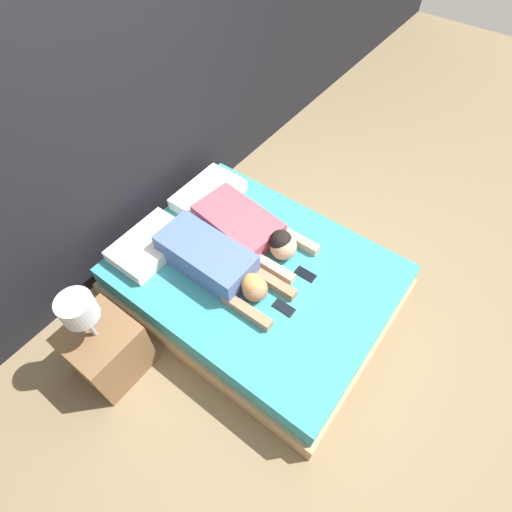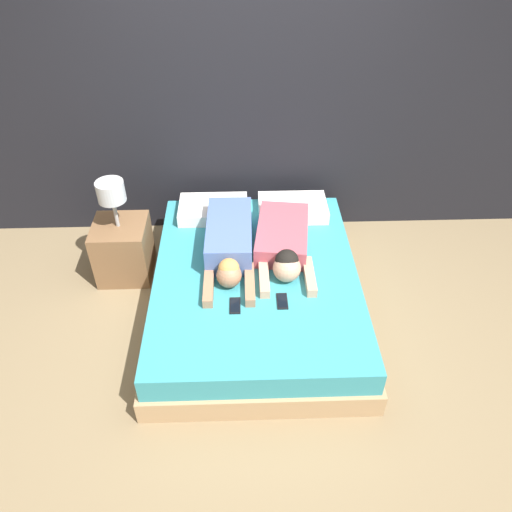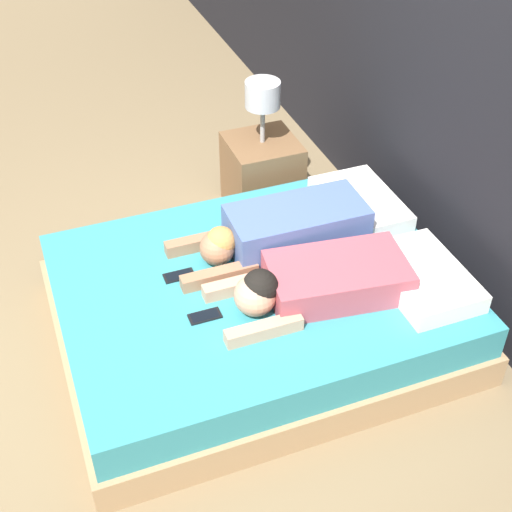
{
  "view_description": "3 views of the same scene",
  "coord_description": "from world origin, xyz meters",
  "px_view_note": "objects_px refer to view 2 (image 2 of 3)",
  "views": [
    {
      "loc": [
        -1.38,
        -1.04,
        2.83
      ],
      "look_at": [
        0.0,
        0.0,
        0.53
      ],
      "focal_mm": 28.0,
      "sensor_mm": 36.0,
      "label": 1
    },
    {
      "loc": [
        -0.09,
        -2.81,
        2.86
      ],
      "look_at": [
        0.0,
        0.0,
        0.53
      ],
      "focal_mm": 35.0,
      "sensor_mm": 36.0,
      "label": 2
    },
    {
      "loc": [
        2.57,
        -0.98,
        2.76
      ],
      "look_at": [
        0.0,
        0.0,
        0.53
      ],
      "focal_mm": 50.0,
      "sensor_mm": 36.0,
      "label": 3
    }
  ],
  "objects_px": {
    "cell_phone_right": "(282,301)",
    "nightstand": "(123,246)",
    "bed": "(256,290)",
    "person_right": "(284,243)",
    "pillow_head_left": "(213,209)",
    "pillow_head_right": "(293,208)",
    "person_left": "(229,242)",
    "cell_phone_left": "(235,306)"
  },
  "relations": [
    {
      "from": "cell_phone_right",
      "to": "nightstand",
      "type": "xyz_separation_m",
      "value": [
        -1.27,
        0.79,
        -0.09
      ]
    },
    {
      "from": "cell_phone_right",
      "to": "nightstand",
      "type": "bearing_deg",
      "value": 148.09
    },
    {
      "from": "bed",
      "to": "person_right",
      "type": "relative_size",
      "value": 2.02
    },
    {
      "from": "person_right",
      "to": "pillow_head_left",
      "type": "bearing_deg",
      "value": 136.21
    },
    {
      "from": "bed",
      "to": "pillow_head_right",
      "type": "distance_m",
      "value": 0.87
    },
    {
      "from": "bed",
      "to": "person_left",
      "type": "distance_m",
      "value": 0.42
    },
    {
      "from": "person_left",
      "to": "cell_phone_right",
      "type": "bearing_deg",
      "value": -55.89
    },
    {
      "from": "person_left",
      "to": "person_right",
      "type": "distance_m",
      "value": 0.42
    },
    {
      "from": "cell_phone_left",
      "to": "nightstand",
      "type": "distance_m",
      "value": 1.25
    },
    {
      "from": "person_left",
      "to": "cell_phone_left",
      "type": "distance_m",
      "value": 0.59
    },
    {
      "from": "person_left",
      "to": "nightstand",
      "type": "relative_size",
      "value": 1.17
    },
    {
      "from": "pillow_head_left",
      "to": "cell_phone_right",
      "type": "relative_size",
      "value": 3.74
    },
    {
      "from": "pillow_head_left",
      "to": "person_right",
      "type": "bearing_deg",
      "value": -43.79
    },
    {
      "from": "pillow_head_left",
      "to": "pillow_head_right",
      "type": "distance_m",
      "value": 0.69
    },
    {
      "from": "bed",
      "to": "cell_phone_right",
      "type": "height_order",
      "value": "cell_phone_right"
    },
    {
      "from": "person_left",
      "to": "cell_phone_right",
      "type": "height_order",
      "value": "person_left"
    },
    {
      "from": "person_left",
      "to": "cell_phone_right",
      "type": "distance_m",
      "value": 0.67
    },
    {
      "from": "person_left",
      "to": "pillow_head_right",
      "type": "bearing_deg",
      "value": 45.06
    },
    {
      "from": "nightstand",
      "to": "cell_phone_right",
      "type": "bearing_deg",
      "value": -31.91
    },
    {
      "from": "pillow_head_right",
      "to": "cell_phone_right",
      "type": "relative_size",
      "value": 3.74
    },
    {
      "from": "pillow_head_right",
      "to": "cell_phone_left",
      "type": "height_order",
      "value": "pillow_head_right"
    },
    {
      "from": "cell_phone_left",
      "to": "person_left",
      "type": "bearing_deg",
      "value": 94.0
    },
    {
      "from": "bed",
      "to": "person_left",
      "type": "xyz_separation_m",
      "value": [
        -0.2,
        0.22,
        0.3
      ]
    },
    {
      "from": "cell_phone_left",
      "to": "nightstand",
      "type": "height_order",
      "value": "nightstand"
    },
    {
      "from": "person_right",
      "to": "cell_phone_left",
      "type": "xyz_separation_m",
      "value": [
        -0.38,
        -0.58,
        -0.08
      ]
    },
    {
      "from": "bed",
      "to": "pillow_head_left",
      "type": "bearing_deg",
      "value": 114.19
    },
    {
      "from": "nightstand",
      "to": "pillow_head_right",
      "type": "bearing_deg",
      "value": 11.93
    },
    {
      "from": "pillow_head_left",
      "to": "cell_phone_left",
      "type": "relative_size",
      "value": 3.74
    },
    {
      "from": "pillow_head_right",
      "to": "person_left",
      "type": "relative_size",
      "value": 0.56
    },
    {
      "from": "bed",
      "to": "person_right",
      "type": "distance_m",
      "value": 0.42
    },
    {
      "from": "pillow_head_right",
      "to": "nightstand",
      "type": "height_order",
      "value": "nightstand"
    },
    {
      "from": "cell_phone_left",
      "to": "cell_phone_right",
      "type": "height_order",
      "value": "same"
    },
    {
      "from": "pillow_head_left",
      "to": "person_left",
      "type": "xyz_separation_m",
      "value": [
        0.14,
        -0.54,
        0.06
      ]
    },
    {
      "from": "bed",
      "to": "cell_phone_right",
      "type": "relative_size",
      "value": 12.98
    },
    {
      "from": "person_right",
      "to": "nightstand",
      "type": "xyz_separation_m",
      "value": [
        -1.31,
        0.24,
        -0.18
      ]
    },
    {
      "from": "cell_phone_right",
      "to": "person_left",
      "type": "bearing_deg",
      "value": 124.11
    },
    {
      "from": "cell_phone_right",
      "to": "bed",
      "type": "bearing_deg",
      "value": 117.79
    },
    {
      "from": "cell_phone_left",
      "to": "nightstand",
      "type": "xyz_separation_m",
      "value": [
        -0.94,
        0.82,
        -0.09
      ]
    },
    {
      "from": "cell_phone_right",
      "to": "cell_phone_left",
      "type": "bearing_deg",
      "value": -174.32
    },
    {
      "from": "pillow_head_right",
      "to": "cell_phone_right",
      "type": "bearing_deg",
      "value": -98.82
    },
    {
      "from": "pillow_head_right",
      "to": "cell_phone_right",
      "type": "height_order",
      "value": "pillow_head_right"
    },
    {
      "from": "pillow_head_left",
      "to": "cell_phone_left",
      "type": "xyz_separation_m",
      "value": [
        0.18,
        -1.13,
        -0.05
      ]
    }
  ]
}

